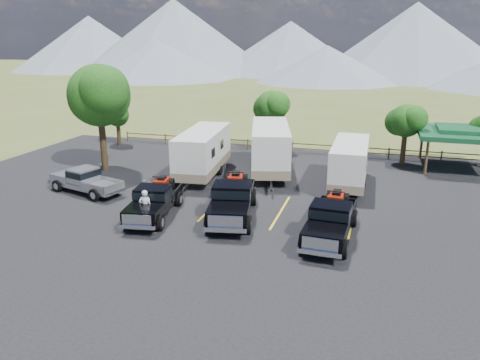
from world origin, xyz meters
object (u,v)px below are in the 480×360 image
(rig_right, at_px, (331,219))
(person_b, at_px, (146,193))
(trailer_right, at_px, (349,164))
(trailer_left, at_px, (203,152))
(tree_big_nw, at_px, (99,95))
(pavilion, at_px, (462,133))
(trailer_center, at_px, (270,148))
(rig_center, at_px, (233,198))
(rig_left, at_px, (154,200))
(pickup_silver, at_px, (86,180))
(person_a, at_px, (145,207))

(rig_right, relative_size, person_b, 3.97)
(trailer_right, bearing_deg, trailer_left, -177.85)
(tree_big_nw, bearing_deg, trailer_right, 3.43)
(pavilion, xyz_separation_m, trailer_left, (-17.85, -7.32, -1.03))
(rig_right, distance_m, trailer_center, 11.99)
(trailer_right, bearing_deg, rig_center, -127.55)
(rig_left, bearing_deg, trailer_center, 59.03)
(pavilion, relative_size, pickup_silver, 1.09)
(pavilion, bearing_deg, person_a, -136.04)
(tree_big_nw, height_order, pickup_silver, tree_big_nw)
(rig_center, xyz_separation_m, pickup_silver, (-10.22, 1.27, -0.22))
(rig_left, xyz_separation_m, person_b, (-1.24, 1.38, -0.15))
(trailer_right, bearing_deg, trailer_center, 163.24)
(tree_big_nw, distance_m, pickup_silver, 7.28)
(trailer_left, xyz_separation_m, person_a, (0.37, -9.54, -0.75))
(person_a, bearing_deg, tree_big_nw, -57.68)
(tree_big_nw, xyz_separation_m, rig_right, (17.64, -7.81, -4.57))
(tree_big_nw, distance_m, rig_left, 11.91)
(trailer_center, height_order, person_b, trailer_center)
(person_a, bearing_deg, trailer_center, -118.99)
(rig_right, height_order, trailer_left, trailer_left)
(tree_big_nw, xyz_separation_m, person_b, (6.70, -6.21, -4.77))
(pickup_silver, bearing_deg, trailer_left, 150.89)
(rig_left, bearing_deg, pavilion, 32.38)
(pavilion, distance_m, rig_center, 19.78)
(rig_right, height_order, person_a, rig_right)
(trailer_center, distance_m, trailer_right, 6.04)
(tree_big_nw, bearing_deg, rig_center, -28.06)
(rig_left, bearing_deg, trailer_left, 82.60)
(tree_big_nw, height_order, rig_right, tree_big_nw)
(rig_left, xyz_separation_m, trailer_center, (4.17, 10.38, 0.89))
(pavilion, height_order, person_a, pavilion)
(rig_right, height_order, trailer_center, trailer_center)
(trailer_center, height_order, pickup_silver, trailer_center)
(rig_center, relative_size, pickup_silver, 1.22)
(tree_big_nw, xyz_separation_m, pickup_silver, (1.92, -5.21, -4.71))
(trailer_right, xyz_separation_m, person_a, (-9.83, -9.96, -0.59))
(pickup_silver, relative_size, person_b, 3.60)
(rig_left, xyz_separation_m, pickup_silver, (-6.02, 2.38, -0.09))
(pavilion, bearing_deg, trailer_left, -157.70)
(trailer_left, xyz_separation_m, person_b, (-1.00, -6.86, -0.93))
(rig_right, relative_size, trailer_right, 0.74)
(tree_big_nw, height_order, person_a, tree_big_nw)
(pickup_silver, bearing_deg, rig_center, 98.45)
(pavilion, bearing_deg, rig_right, -116.60)
(pavilion, xyz_separation_m, rig_right, (-7.90, -15.79, -1.76))
(rig_center, height_order, person_a, rig_center)
(tree_big_nw, relative_size, trailer_right, 0.92)
(trailer_right, xyz_separation_m, person_b, (-11.20, -7.28, -0.76))
(rig_right, bearing_deg, trailer_right, 91.13)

